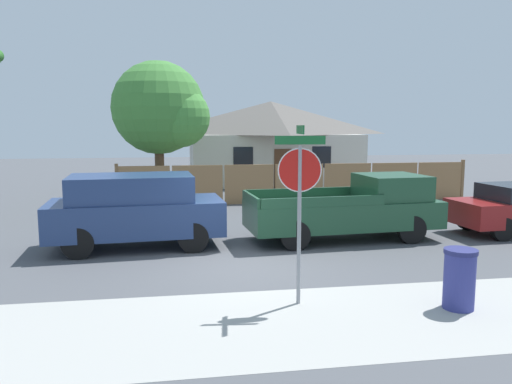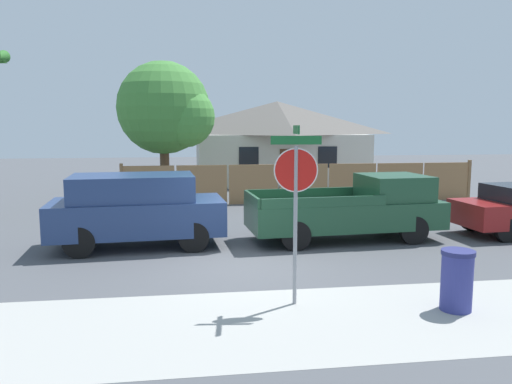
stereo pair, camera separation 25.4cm
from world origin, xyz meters
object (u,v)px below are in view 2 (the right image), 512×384
object	(u,v)px
oak_tree	(168,110)
stop_sign	(296,185)
trash_bin	(457,280)
red_suv	(137,208)
house	(277,140)
orange_pickup	(353,209)

from	to	relation	value
oak_tree	stop_sign	xyz separation A→B (m)	(2.65, -13.38, -1.68)
oak_tree	trash_bin	world-z (taller)	oak_tree
red_suv	stop_sign	bearing A→B (deg)	-60.03
red_suv	stop_sign	size ratio (longest dim) A/B	1.43
stop_sign	trash_bin	bearing A→B (deg)	-8.45
house	orange_pickup	xyz separation A→B (m)	(-0.56, -15.11, -1.49)
stop_sign	trash_bin	size ratio (longest dim) A/B	2.99
house	stop_sign	world-z (taller)	house
house	stop_sign	distance (m)	20.16
oak_tree	house	bearing A→B (deg)	47.71
house	orange_pickup	world-z (taller)	house
orange_pickup	trash_bin	distance (m)	5.48
orange_pickup	trash_bin	xyz separation A→B (m)	(-0.01, -5.47, -0.34)
oak_tree	trash_bin	xyz separation A→B (m)	(5.36, -14.07, -3.31)
house	trash_bin	size ratio (longest dim) A/B	9.21
house	oak_tree	world-z (taller)	oak_tree
oak_tree	red_suv	size ratio (longest dim) A/B	1.29
red_suv	stop_sign	xyz separation A→B (m)	(3.21, -4.76, 1.13)
orange_pickup	trash_bin	size ratio (longest dim) A/B	5.12
oak_tree	orange_pickup	size ratio (longest dim) A/B	1.08
red_suv	trash_bin	world-z (taller)	red_suv
house	oak_tree	bearing A→B (deg)	-132.29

